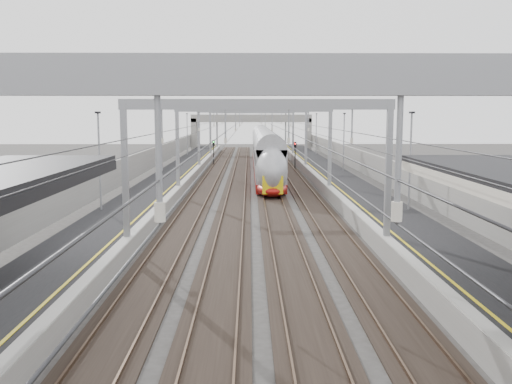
{
  "coord_description": "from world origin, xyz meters",
  "views": [
    {
      "loc": [
        -0.37,
        -5.1,
        6.87
      ],
      "look_at": [
        0.0,
        26.52,
        2.57
      ],
      "focal_mm": 40.0,
      "sensor_mm": 36.0,
      "label": 1
    }
  ],
  "objects": [
    {
      "name": "overbridge",
      "position": [
        0.0,
        100.0,
        5.31
      ],
      "size": [
        22.0,
        2.2,
        6.9
      ],
      "color": "gray",
      "rests_on": "ground"
    },
    {
      "name": "tracks",
      "position": [
        0.0,
        45.0,
        0.05
      ],
      "size": [
        11.4,
        140.0,
        0.2
      ],
      "color": "black",
      "rests_on": "ground"
    },
    {
      "name": "signal_red_near",
      "position": [
        3.2,
        65.44,
        2.42
      ],
      "size": [
        0.32,
        0.32,
        3.48
      ],
      "color": "black",
      "rests_on": "ground"
    },
    {
      "name": "platform_right",
      "position": [
        8.0,
        45.0,
        0.5
      ],
      "size": [
        4.0,
        120.0,
        1.0
      ],
      "primitive_type": "cube",
      "color": "black",
      "rests_on": "ground"
    },
    {
      "name": "wall_right",
      "position": [
        11.2,
        45.0,
        1.6
      ],
      "size": [
        0.3,
        120.0,
        3.2
      ],
      "primitive_type": "cube",
      "color": "gray",
      "rests_on": "ground"
    },
    {
      "name": "signal_red_far",
      "position": [
        5.4,
        66.6,
        2.42
      ],
      "size": [
        0.32,
        0.32,
        3.48
      ],
      "color": "black",
      "rests_on": "ground"
    },
    {
      "name": "signal_green",
      "position": [
        -5.2,
        71.9,
        2.42
      ],
      "size": [
        0.32,
        0.32,
        3.48
      ],
      "color": "black",
      "rests_on": "ground"
    },
    {
      "name": "train",
      "position": [
        1.5,
        62.59,
        2.06
      ],
      "size": [
        2.65,
        48.37,
        4.2
      ],
      "color": "#9B110E",
      "rests_on": "ground"
    },
    {
      "name": "wall_left",
      "position": [
        -11.2,
        45.0,
        1.6
      ],
      "size": [
        0.3,
        120.0,
        3.2
      ],
      "primitive_type": "cube",
      "color": "gray",
      "rests_on": "ground"
    },
    {
      "name": "platform_left",
      "position": [
        -8.0,
        45.0,
        0.5
      ],
      "size": [
        4.0,
        120.0,
        1.0
      ],
      "primitive_type": "cube",
      "color": "black",
      "rests_on": "ground"
    },
    {
      "name": "overhead_line",
      "position": [
        0.0,
        51.62,
        6.14
      ],
      "size": [
        13.0,
        140.0,
        6.6
      ],
      "color": "gray",
      "rests_on": "platform_left"
    }
  ]
}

